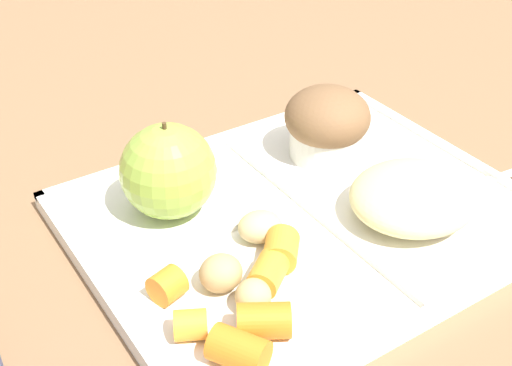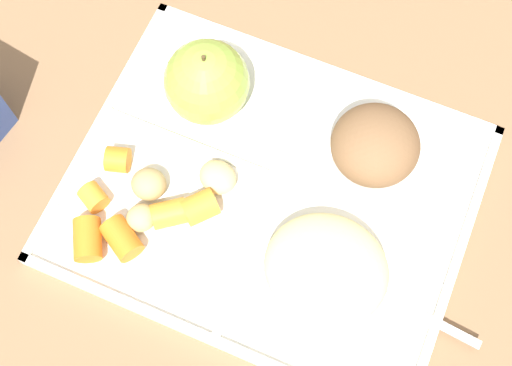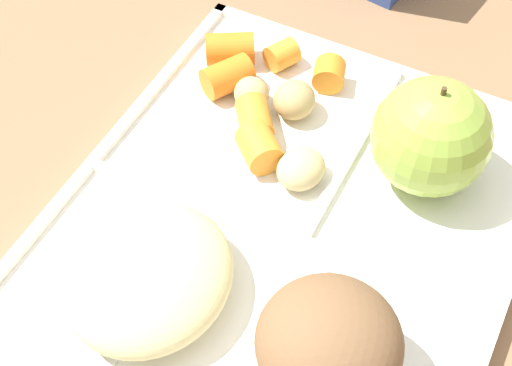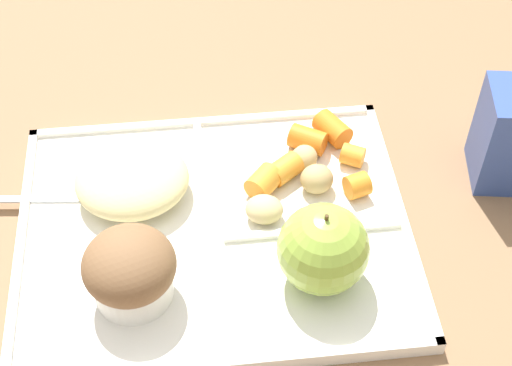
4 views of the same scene
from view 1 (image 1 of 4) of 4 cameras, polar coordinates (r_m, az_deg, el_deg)
The scene contains 18 objects.
ground at distance 0.59m, azimuth 3.90°, elevation -3.41°, with size 6.00×6.00×0.00m, color #846042.
lunch_tray at distance 0.59m, azimuth 3.88°, elevation -2.97°, with size 0.37×0.30×0.02m.
green_apple at distance 0.57m, azimuth -7.36°, elevation 0.99°, with size 0.08×0.08×0.09m.
bran_muffin at distance 0.65m, azimuth 5.97°, elevation 4.97°, with size 0.08×0.08×0.07m.
carrot_slice_edge at distance 0.51m, azimuth 1.00°, elevation -7.60°, with size 0.02×0.02×0.03m, color orange.
carrot_slice_tilted at distance 0.45m, azimuth -1.47°, elevation -13.83°, with size 0.03×0.03×0.04m, color orange.
carrot_slice_diagonal at distance 0.47m, azimuth 0.66°, elevation -11.47°, with size 0.03×0.03×0.04m, color orange.
carrot_slice_large at distance 0.53m, azimuth 2.12°, elevation -5.59°, with size 0.03×0.03×0.03m, color orange.
carrot_slice_back at distance 0.50m, azimuth -7.45°, elevation -8.51°, with size 0.02×0.02×0.02m, color orange.
carrot_slice_center at distance 0.47m, azimuth -5.50°, elevation -11.75°, with size 0.02×0.02×0.02m, color orange.
potato_chunk_small at distance 0.51m, azimuth -2.96°, elevation -7.54°, with size 0.03×0.03×0.03m, color tan.
potato_chunk_browned at distance 0.55m, azimuth 0.36°, elevation -3.68°, with size 0.04×0.03×0.02m, color tan.
potato_chunk_large at distance 0.49m, azimuth -0.25°, elevation -9.45°, with size 0.03×0.03×0.02m, color tan.
egg_noodle_pile at distance 0.59m, azimuth 13.05°, elevation -1.11°, with size 0.11×0.10×0.04m, color beige.
meatball_back at distance 0.59m, azimuth 11.97°, elevation -1.00°, with size 0.04×0.04×0.04m, color brown.
meatball_center at distance 0.57m, azimuth 14.67°, elevation -2.56°, with size 0.04×0.04×0.04m, color #755B4C.
meatball_front at distance 0.59m, azimuth 13.13°, elevation -1.75°, with size 0.03×0.03×0.03m, color brown.
plastic_fork at distance 0.63m, azimuth 16.18°, elevation -0.81°, with size 0.16×0.03×0.00m.
Camera 1 is at (-0.29, -0.37, 0.36)m, focal length 47.73 mm.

